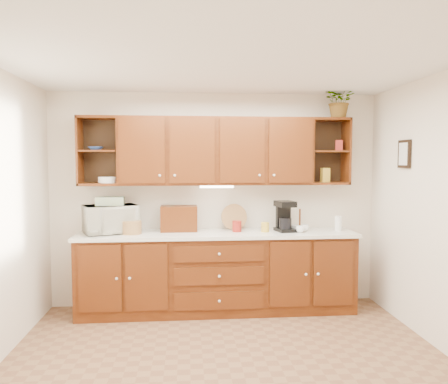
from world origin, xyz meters
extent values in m
plane|color=brown|center=(0.00, 0.00, 0.00)|extent=(4.00, 4.00, 0.00)
plane|color=white|center=(0.00, 0.00, 2.60)|extent=(4.00, 4.00, 0.00)
plane|color=beige|center=(0.00, 1.75, 1.30)|extent=(4.00, 0.00, 4.00)
cube|color=#3D1807|center=(0.00, 1.45, 0.45)|extent=(3.20, 0.60, 0.90)
cube|color=white|center=(0.00, 1.44, 0.92)|extent=(3.24, 0.64, 0.04)
cube|color=#3D1807|center=(0.00, 1.58, 1.89)|extent=(2.30, 0.33, 0.80)
cube|color=black|center=(-1.38, 1.74, 1.89)|extent=(0.45, 0.02, 0.80)
cube|color=black|center=(1.38, 1.74, 1.89)|extent=(0.45, 0.02, 0.80)
cube|color=#3D1807|center=(-1.38, 1.58, 1.89)|extent=(0.43, 0.30, 0.02)
cube|color=#3D1807|center=(1.38, 1.58, 1.89)|extent=(0.43, 0.30, 0.02)
cube|color=#3D1807|center=(1.38, 1.58, 2.27)|extent=(0.45, 0.33, 0.03)
cube|color=white|center=(0.00, 1.53, 1.47)|extent=(0.40, 0.05, 0.02)
cube|color=black|center=(1.98, 0.90, 1.85)|extent=(0.03, 0.24, 0.30)
cylinder|color=#9E7841|center=(-0.98, 1.41, 1.02)|extent=(0.28, 0.28, 0.15)
imported|color=silver|center=(-1.24, 1.51, 1.10)|extent=(0.70, 0.60, 0.33)
cube|color=#C7C65D|center=(-1.24, 1.51, 1.31)|extent=(0.33, 0.25, 0.09)
cylinder|color=black|center=(-0.54, 1.57, 1.09)|extent=(0.08, 0.08, 0.30)
cylinder|color=#9E7841|center=(0.22, 1.63, 0.95)|extent=(0.32, 0.12, 0.31)
cube|color=#3D1807|center=(-0.45, 1.59, 1.09)|extent=(0.43, 0.27, 0.30)
cylinder|color=#3D1807|center=(0.98, 1.42, 1.08)|extent=(0.02, 0.02, 0.27)
cylinder|color=#3D1807|center=(0.98, 1.42, 0.95)|extent=(0.11, 0.11, 0.01)
imported|color=white|center=(1.05, 1.44, 0.98)|extent=(0.13, 0.13, 0.08)
imported|color=white|center=(0.92, 1.46, 0.98)|extent=(0.13, 0.13, 0.08)
imported|color=white|center=(0.97, 1.35, 0.98)|extent=(0.13, 0.13, 0.08)
cylinder|color=maroon|center=(0.23, 1.46, 1.01)|extent=(0.13, 0.13, 0.13)
cylinder|color=white|center=(1.45, 1.43, 1.03)|extent=(0.10, 0.10, 0.18)
cylinder|color=gold|center=(0.57, 1.42, 1.00)|extent=(0.11, 0.11, 0.11)
cube|color=black|center=(0.81, 1.44, 0.96)|extent=(0.24, 0.28, 0.04)
cube|color=black|center=(0.81, 1.53, 1.11)|extent=(0.18, 0.09, 0.31)
cube|color=black|center=(0.81, 1.44, 1.27)|extent=(0.24, 0.28, 0.07)
cylinder|color=black|center=(0.81, 1.42, 1.04)|extent=(0.17, 0.17, 0.14)
imported|color=navy|center=(-1.40, 1.55, 1.92)|extent=(0.19, 0.19, 0.04)
cylinder|color=white|center=(-1.28, 1.57, 1.56)|extent=(0.25, 0.25, 0.07)
cube|color=gold|center=(1.33, 1.57, 1.60)|extent=(0.11, 0.09, 0.17)
cube|color=maroon|center=(1.50, 1.57, 1.96)|extent=(0.11, 0.10, 0.13)
imported|color=#999999|center=(1.49, 1.54, 2.50)|extent=(0.45, 0.41, 0.41)
camera|label=1|loc=(-0.36, -3.61, 1.77)|focal=35.00mm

